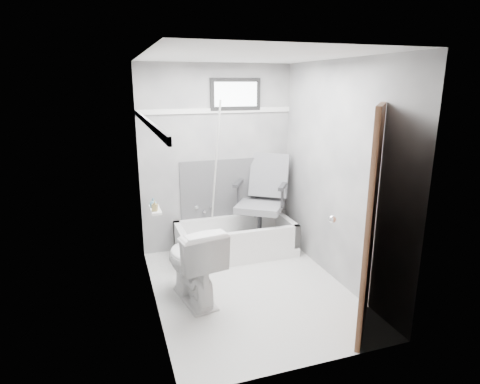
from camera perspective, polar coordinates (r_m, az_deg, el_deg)
name	(u,v)px	position (r m, az deg, el deg)	size (l,w,h in m)	color
floor	(250,289)	(4.47, 1.46, -13.62)	(2.60, 2.60, 0.00)	white
ceiling	(252,56)	(3.92, 1.70, 18.79)	(2.60, 2.60, 0.00)	silver
wall_back	(217,159)	(5.24, -3.29, 4.71)	(2.00, 0.02, 2.40)	slate
wall_front	(313,223)	(2.89, 10.40, -4.34)	(2.00, 0.02, 2.40)	slate
wall_left	(150,190)	(3.82, -12.69, 0.34)	(0.02, 2.60, 2.40)	slate
wall_right	(338,175)	(4.46, 13.74, 2.42)	(0.02, 2.60, 2.40)	slate
bathtub	(236,239)	(5.22, -0.57, -6.67)	(1.50, 0.70, 0.42)	white
office_chair	(260,200)	(5.18, 2.83, -1.18)	(0.66, 0.66, 1.15)	slate
toilet	(193,263)	(4.13, -6.71, -9.96)	(0.46, 0.83, 0.81)	white
door	(420,233)	(3.53, 24.25, -5.29)	(0.78, 0.78, 2.00)	brown
window	(235,94)	(5.21, -0.65, 13.74)	(0.66, 0.04, 0.40)	black
backerboard	(236,187)	(5.39, -0.63, 0.66)	(1.50, 0.02, 0.78)	#4C4C4F
trim_back	(217,111)	(5.15, -3.36, 11.47)	(2.00, 0.02, 0.06)	white
trim_left	(147,122)	(3.71, -13.05, 9.65)	(0.02, 2.60, 0.06)	white
pole	(215,175)	(5.02, -3.56, 2.49)	(0.02, 0.02, 1.95)	silver
shelf	(155,210)	(4.21, -11.97, -2.48)	(0.10, 0.32, 0.03)	white
soap_bottle_a	(155,206)	(4.11, -12.03, -1.94)	(0.05, 0.05, 0.11)	#95844A
soap_bottle_b	(153,203)	(4.25, -12.25, -1.49)	(0.08, 0.08, 0.10)	teal
faucet	(204,209)	(5.33, -5.18, -2.38)	(0.26, 0.10, 0.16)	silver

